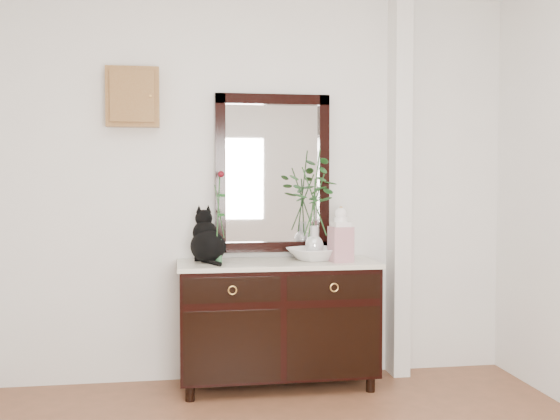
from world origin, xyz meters
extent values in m
cube|color=silver|center=(0.00, 1.98, 1.35)|extent=(3.60, 0.04, 2.70)
cube|color=silver|center=(1.00, 1.90, 1.35)|extent=(0.12, 0.20, 2.70)
cube|color=black|center=(0.10, 1.73, 0.46)|extent=(1.30, 0.50, 0.82)
cube|color=white|center=(0.10, 1.73, 0.83)|extent=(1.33, 0.52, 0.03)
cube|color=black|center=(0.10, 1.97, 1.44)|extent=(0.80, 0.06, 1.10)
cube|color=white|center=(0.10, 1.98, 1.44)|extent=(0.66, 0.01, 0.96)
cube|color=brown|center=(-0.85, 1.94, 1.95)|extent=(0.35, 0.10, 0.40)
imported|color=white|center=(0.36, 1.77, 0.89)|extent=(0.44, 0.44, 0.08)
camera|label=1|loc=(-0.56, -2.57, 1.40)|focal=42.00mm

